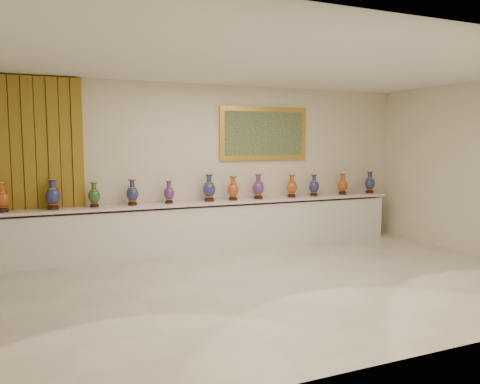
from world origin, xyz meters
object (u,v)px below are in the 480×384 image
Objects in this scene: counter at (215,226)px; vase_2 at (94,196)px; vase_1 at (53,196)px; vase_0 at (2,199)px.

vase_2 reaches higher than counter.
vase_2 is (0.63, 0.03, -0.03)m from vase_1.
vase_1 is (0.71, 0.02, 0.01)m from vase_0.
vase_1 reaches higher than vase_2.
vase_2 is at bearing 1.99° from vase_0.
vase_1 reaches higher than vase_0.
vase_0 is 1.10× the size of vase_2.
vase_1 is 1.17× the size of vase_2.
vase_0 is 1.34m from vase_2.
counter is 14.97× the size of vase_1.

